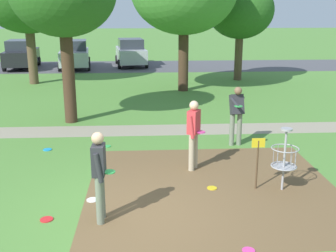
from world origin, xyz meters
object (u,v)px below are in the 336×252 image
object	(u,v)px
parked_car_leftmost	(21,54)
parked_car_center_right	(131,52)
frisbee_far_left	(107,146)
parked_car_center_left	(74,54)
frisbee_near_basket	(249,251)
player_waiting_left	(99,172)
player_throwing	(237,112)
frisbee_by_tee	(212,188)
frisbee_scattered_a	(92,200)
player_foreground_watching	(194,131)
disc_golf_basket	(281,157)
frisbee_scattered_b	(47,219)
frisbee_far_right	(47,150)
tree_near_left	(241,11)

from	to	relation	value
parked_car_leftmost	parked_car_center_right	distance (m)	7.19
frisbee_far_left	parked_car_center_left	size ratio (longest dim) A/B	0.05
frisbee_near_basket	player_waiting_left	bearing A→B (deg)	154.83
player_throwing	parked_car_center_left	bearing A→B (deg)	113.25
player_waiting_left	frisbee_by_tee	distance (m)	2.78
frisbee_near_basket	frisbee_scattered_a	size ratio (longest dim) A/B	0.89
player_waiting_left	parked_car_center_right	world-z (taller)	parked_car_center_right
player_throwing	parked_car_center_left	distance (m)	17.96
player_foreground_watching	player_waiting_left	distance (m)	3.17
frisbee_near_basket	frisbee_by_tee	xyz separation A→B (m)	(-0.20, 2.45, 0.00)
frisbee_by_tee	parked_car_leftmost	distance (m)	21.84
disc_golf_basket	frisbee_scattered_b	xyz separation A→B (m)	(-4.75, -1.06, -0.74)
frisbee_by_tee	frisbee_far_right	distance (m)	5.03
tree_near_left	parked_car_center_right	world-z (taller)	tree_near_left
parked_car_center_left	frisbee_far_left	bearing A→B (deg)	-78.23
disc_golf_basket	parked_car_center_left	size ratio (longest dim) A/B	0.32
disc_golf_basket	frisbee_scattered_b	size ratio (longest dim) A/B	5.84
disc_golf_basket	player_throwing	distance (m)	3.10
player_waiting_left	frisbee_scattered_a	size ratio (longest dim) A/B	7.20
frisbee_scattered_b	parked_car_center_right	xyz separation A→B (m)	(1.02, 21.70, 0.91)
frisbee_scattered_b	disc_golf_basket	bearing A→B (deg)	12.54
frisbee_far_left	tree_near_left	bearing A→B (deg)	60.78
frisbee_scattered_b	tree_near_left	size ratio (longest dim) A/B	0.05
frisbee_scattered_b	parked_car_center_left	world-z (taller)	parked_car_center_left
parked_car_leftmost	parked_car_center_right	bearing A→B (deg)	6.47
player_waiting_left	tree_near_left	bearing A→B (deg)	68.77
player_foreground_watching	frisbee_far_left	size ratio (longest dim) A/B	8.36
player_foreground_watching	parked_car_center_right	size ratio (longest dim) A/B	0.39
player_foreground_watching	parked_car_center_left	xyz separation A→B (m)	(-5.66, 18.26, -0.05)
frisbee_far_right	tree_near_left	bearing A→B (deg)	55.26
player_foreground_watching	frisbee_near_basket	bearing A→B (deg)	-82.56
tree_near_left	frisbee_by_tee	bearing A→B (deg)	-104.79
player_throwing	frisbee_near_basket	bearing A→B (deg)	-100.08
frisbee_scattered_b	frisbee_by_tee	bearing A→B (deg)	19.96
player_foreground_watching	frisbee_scattered_b	bearing A→B (deg)	-141.91
player_foreground_watching	parked_car_center_right	bearing A→B (deg)	95.91
frisbee_by_tee	tree_near_left	world-z (taller)	tree_near_left
frisbee_by_tee	frisbee_far_left	world-z (taller)	same
parked_car_center_left	parked_car_center_right	distance (m)	3.81
frisbee_near_basket	frisbee_far_right	size ratio (longest dim) A/B	0.88
player_waiting_left	frisbee_near_basket	xyz separation A→B (m)	(2.47, -1.16, -0.96)
frisbee_near_basket	tree_near_left	distance (m)	17.47
disc_golf_basket	parked_car_leftmost	world-z (taller)	parked_car_leftmost
player_foreground_watching	frisbee_by_tee	bearing A→B (deg)	-76.70
player_foreground_watching	frisbee_by_tee	xyz separation A→B (m)	(0.28, -1.17, -0.96)
frisbee_scattered_a	frisbee_far_left	bearing A→B (deg)	89.58
frisbee_far_left	frisbee_far_right	distance (m)	1.65
player_throwing	frisbee_far_left	xyz separation A→B (m)	(-3.67, 0.09, -0.98)
parked_car_leftmost	player_throwing	bearing A→B (deg)	-57.76
frisbee_near_basket	disc_golf_basket	bearing A→B (deg)	61.54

